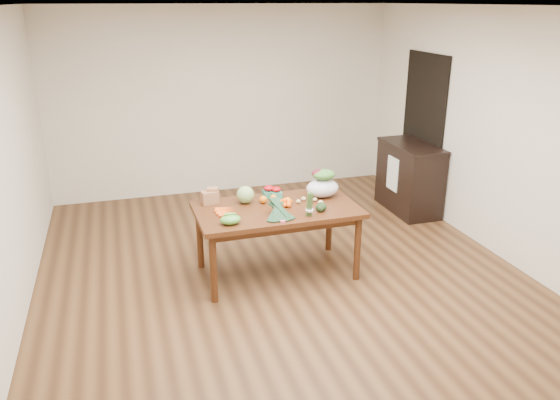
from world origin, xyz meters
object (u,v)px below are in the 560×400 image
object	(u,v)px
kale_bunch	(280,211)
salad_bag	(323,185)
dining_table	(277,241)
mandarin_cluster	(285,202)
asparagus_bundle	(310,204)
cabbage	(245,195)
paper_bag	(210,196)
cabinet	(409,178)

from	to	relation	value
kale_bunch	salad_bag	distance (m)	0.78
dining_table	mandarin_cluster	bearing A→B (deg)	12.98
asparagus_bundle	salad_bag	world-z (taller)	salad_bag
cabbage	kale_bunch	bearing A→B (deg)	-67.46
paper_bag	mandarin_cluster	distance (m)	0.78
salad_bag	asparagus_bundle	bearing A→B (deg)	-123.55
cabinet	mandarin_cluster	world-z (taller)	cabinet
cabinet	mandarin_cluster	distance (m)	2.52
paper_bag	mandarin_cluster	xyz separation A→B (m)	(0.73, -0.29, -0.04)
cabinet	paper_bag	world-z (taller)	cabinet
mandarin_cluster	dining_table	bearing A→B (deg)	-166.39
asparagus_bundle	kale_bunch	bearing A→B (deg)	175.08
cabbage	kale_bunch	world-z (taller)	cabbage
cabbage	salad_bag	size ratio (longest dim) A/B	0.52
dining_table	paper_bag	size ratio (longest dim) A/B	7.31
paper_bag	cabbage	distance (m)	0.37
mandarin_cluster	kale_bunch	bearing A→B (deg)	-115.22
dining_table	asparagus_bundle	bearing A→B (deg)	-54.10
dining_table	salad_bag	world-z (taller)	salad_bag
kale_bunch	asparagus_bundle	bearing A→B (deg)	-4.92
mandarin_cluster	cabbage	bearing A→B (deg)	151.64
mandarin_cluster	salad_bag	size ratio (longest dim) A/B	0.51
dining_table	cabinet	size ratio (longest dim) A/B	1.63
kale_bunch	mandarin_cluster	bearing A→B (deg)	64.14
dining_table	cabinet	xyz separation A→B (m)	(2.26, 1.26, 0.10)
cabinet	asparagus_bundle	world-z (taller)	asparagus_bundle
salad_bag	cabbage	bearing A→B (deg)	176.30
cabinet	asparagus_bundle	bearing A→B (deg)	-141.99
dining_table	salad_bag	xyz separation A→B (m)	(0.56, 0.17, 0.51)
cabinet	salad_bag	xyz separation A→B (m)	(-1.70, -1.09, 0.42)
paper_bag	kale_bunch	bearing A→B (deg)	-47.01
cabbage	cabinet	bearing A→B (deg)	22.26
asparagus_bundle	paper_bag	bearing A→B (deg)	143.19
cabinet	asparagus_bundle	size ratio (longest dim) A/B	4.08
mandarin_cluster	kale_bunch	xyz separation A→B (m)	(-0.15, -0.32, 0.04)
kale_bunch	paper_bag	bearing A→B (deg)	132.35
dining_table	asparagus_bundle	distance (m)	0.64
cabinet	paper_bag	size ratio (longest dim) A/B	4.50
dining_table	kale_bunch	size ratio (longest dim) A/B	4.14
cabinet	kale_bunch	world-z (taller)	cabinet
cabinet	mandarin_cluster	xyz separation A→B (m)	(-2.17, -1.24, 0.32)
asparagus_bundle	salad_bag	size ratio (longest dim) A/B	0.70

